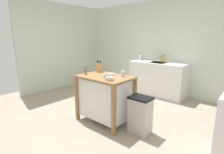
% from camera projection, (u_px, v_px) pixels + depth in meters
% --- Properties ---
extents(ground_plane, '(6.44, 6.44, 0.00)m').
position_uv_depth(ground_plane, '(109.00, 118.00, 3.53)').
color(ground_plane, gray).
rests_on(ground_plane, ground).
extents(wall_back, '(5.44, 0.10, 2.60)m').
position_uv_depth(wall_back, '(164.00, 47.00, 4.99)').
color(wall_back, silver).
rests_on(wall_back, ground).
extents(wall_left, '(0.10, 2.96, 2.60)m').
position_uv_depth(wall_left, '(64.00, 46.00, 5.63)').
color(wall_left, beige).
rests_on(wall_left, ground).
extents(kitchen_island, '(0.99, 0.66, 0.88)m').
position_uv_depth(kitchen_island, '(105.00, 96.00, 3.30)').
color(kitchen_island, olive).
rests_on(kitchen_island, ground).
extents(knife_block, '(0.11, 0.09, 0.24)m').
position_uv_depth(knife_block, '(99.00, 68.00, 3.60)').
color(knife_block, tan).
rests_on(knife_block, kitchen_island).
extents(bowl_ceramic_small, '(0.13, 0.13, 0.04)m').
position_uv_depth(bowl_ceramic_small, '(111.00, 74.00, 3.29)').
color(bowl_ceramic_small, silver).
rests_on(bowl_ceramic_small, kitchen_island).
extents(bowl_stoneware_deep, '(0.14, 0.14, 0.05)m').
position_uv_depth(bowl_stoneware_deep, '(110.00, 79.00, 2.90)').
color(bowl_stoneware_deep, beige).
rests_on(bowl_stoneware_deep, kitchen_island).
extents(bowl_ceramic_wide, '(0.14, 0.14, 0.04)m').
position_uv_depth(bowl_ceramic_wide, '(108.00, 76.00, 3.09)').
color(bowl_ceramic_wide, gray).
rests_on(bowl_ceramic_wide, kitchen_island).
extents(drinking_cup, '(0.07, 0.07, 0.10)m').
position_uv_depth(drinking_cup, '(123.00, 74.00, 3.18)').
color(drinking_cup, silver).
rests_on(drinking_cup, kitchen_island).
extents(pepper_grinder, '(0.04, 0.04, 0.19)m').
position_uv_depth(pepper_grinder, '(86.00, 70.00, 3.37)').
color(pepper_grinder, olive).
rests_on(pepper_grinder, kitchen_island).
extents(trash_bin, '(0.36, 0.28, 0.63)m').
position_uv_depth(trash_bin, '(140.00, 115.00, 2.93)').
color(trash_bin, '#B7B2A8').
rests_on(trash_bin, ground).
extents(sink_counter, '(1.51, 0.60, 0.91)m').
position_uv_depth(sink_counter, '(157.00, 79.00, 4.89)').
color(sink_counter, silver).
rests_on(sink_counter, ground).
extents(sink_faucet, '(0.02, 0.02, 0.22)m').
position_uv_depth(sink_faucet, '(161.00, 58.00, 4.87)').
color(sink_faucet, '#B7BCC1').
rests_on(sink_faucet, sink_counter).
extents(bottle_hand_soap, '(0.07, 0.07, 0.20)m').
position_uv_depth(bottle_hand_soap, '(163.00, 59.00, 4.76)').
color(bottle_hand_soap, yellow).
rests_on(bottle_hand_soap, sink_counter).
extents(bottle_spray_cleaner, '(0.07, 0.07, 0.22)m').
position_uv_depth(bottle_spray_cleaner, '(140.00, 57.00, 5.27)').
color(bottle_spray_cleaner, white).
rests_on(bottle_spray_cleaner, sink_counter).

